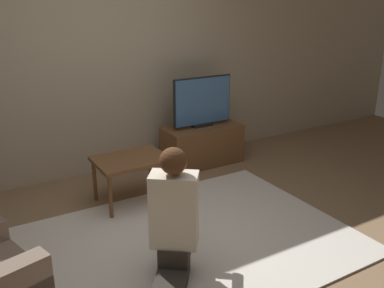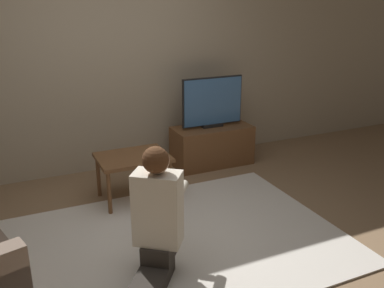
% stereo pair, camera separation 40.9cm
% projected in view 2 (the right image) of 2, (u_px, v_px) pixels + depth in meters
% --- Properties ---
extents(ground_plane, '(10.00, 10.00, 0.00)m').
position_uv_depth(ground_plane, '(171.00, 244.00, 3.62)').
color(ground_plane, '#896B4C').
extents(wall_back, '(10.00, 0.06, 2.60)m').
position_uv_depth(wall_back, '(106.00, 60.00, 4.85)').
color(wall_back, tan).
rests_on(wall_back, ground_plane).
extents(rug, '(2.92, 2.02, 0.02)m').
position_uv_depth(rug, '(171.00, 243.00, 3.62)').
color(rug, silver).
rests_on(rug, ground_plane).
extents(tv_stand, '(0.96, 0.46, 0.48)m').
position_uv_depth(tv_stand, '(212.00, 145.00, 5.29)').
color(tv_stand, brown).
rests_on(tv_stand, ground_plane).
extents(tv, '(0.78, 0.08, 0.61)m').
position_uv_depth(tv, '(212.00, 102.00, 5.11)').
color(tv, black).
rests_on(tv, tv_stand).
extents(coffee_table, '(0.70, 0.53, 0.48)m').
position_uv_depth(coffee_table, '(133.00, 161.00, 4.30)').
color(coffee_table, brown).
rests_on(coffee_table, ground_plane).
extents(person_kneeling, '(0.69, 0.80, 1.01)m').
position_uv_depth(person_kneeling, '(157.00, 215.00, 3.07)').
color(person_kneeling, '#332D28').
rests_on(person_kneeling, rug).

